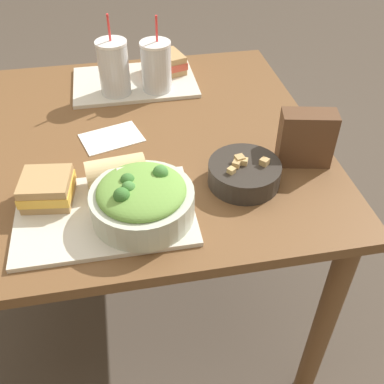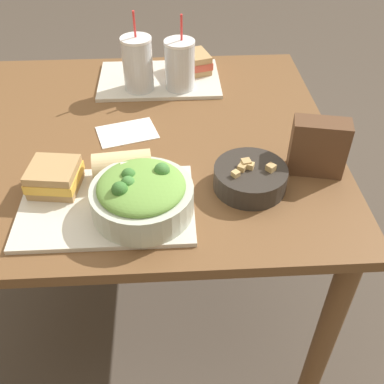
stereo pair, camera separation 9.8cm
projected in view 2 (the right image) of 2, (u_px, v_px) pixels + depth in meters
name	position (u px, v px, depth m)	size (l,w,h in m)	color
ground_plane	(153.00, 296.00, 1.80)	(12.00, 12.00, 0.00)	#4C4238
dining_table	(140.00, 164.00, 1.36)	(1.12, 1.02, 0.78)	brown
tray_near	(107.00, 206.00, 1.05)	(0.41, 0.27, 0.01)	beige
tray_far	(159.00, 79.00, 1.53)	(0.41, 0.27, 0.01)	beige
salad_bowl	(142.00, 194.00, 1.00)	(0.23, 0.23, 0.11)	beige
soup_bowl	(250.00, 177.00, 1.10)	(0.18, 0.18, 0.07)	#2D2823
sandwich_near	(54.00, 177.00, 1.07)	(0.13, 0.13, 0.06)	tan
baguette_near	(123.00, 166.00, 1.10)	(0.15, 0.09, 0.08)	#DBBC84
sandwich_far	(190.00, 63.00, 1.54)	(0.15, 0.14, 0.06)	tan
drink_cup_dark	(136.00, 66.00, 1.42)	(0.10, 0.10, 0.25)	silver
drink_cup_red	(180.00, 66.00, 1.43)	(0.10, 0.10, 0.24)	silver
chip_bag	(318.00, 147.00, 1.12)	(0.15, 0.09, 0.15)	brown
napkin_folded	(127.00, 133.00, 1.30)	(0.19, 0.16, 0.00)	white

